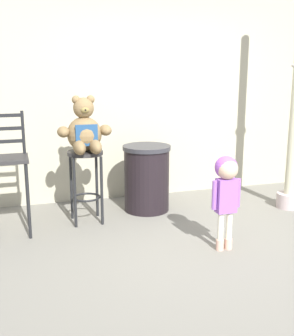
{
  "coord_description": "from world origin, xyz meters",
  "views": [
    {
      "loc": [
        -1.74,
        -3.36,
        1.69
      ],
      "look_at": [
        -0.49,
        0.73,
        0.69
      ],
      "focal_mm": 45.69,
      "sensor_mm": 36.0,
      "label": 1
    }
  ],
  "objects_px": {
    "bar_stool_with_teddy": "(86,172)",
    "teddy_bear": "(85,132)",
    "trash_bin": "(147,178)",
    "child_walking": "(226,183)",
    "bar_chair_empty": "(7,166)"
  },
  "relations": [
    {
      "from": "child_walking",
      "to": "bar_chair_empty",
      "type": "xyz_separation_m",
      "value": [
        -1.93,
        1.02,
        0.07
      ]
    },
    {
      "from": "bar_stool_with_teddy",
      "to": "teddy_bear",
      "type": "height_order",
      "value": "teddy_bear"
    },
    {
      "from": "bar_stool_with_teddy",
      "to": "teddy_bear",
      "type": "relative_size",
      "value": 1.34
    },
    {
      "from": "bar_stool_with_teddy",
      "to": "trash_bin",
      "type": "distance_m",
      "value": 0.8
    },
    {
      "from": "child_walking",
      "to": "bar_chair_empty",
      "type": "relative_size",
      "value": 0.72
    },
    {
      "from": "bar_chair_empty",
      "to": "child_walking",
      "type": "bearing_deg",
      "value": -27.94
    },
    {
      "from": "teddy_bear",
      "to": "bar_chair_empty",
      "type": "xyz_separation_m",
      "value": [
        -0.81,
        -0.09,
        -0.3
      ]
    },
    {
      "from": "child_walking",
      "to": "trash_bin",
      "type": "relative_size",
      "value": 1.14
    },
    {
      "from": "bar_stool_with_teddy",
      "to": "teddy_bear",
      "type": "bearing_deg",
      "value": -90.0
    },
    {
      "from": "child_walking",
      "to": "trash_bin",
      "type": "xyz_separation_m",
      "value": [
        -0.36,
        1.33,
        -0.26
      ]
    },
    {
      "from": "teddy_bear",
      "to": "trash_bin",
      "type": "relative_size",
      "value": 0.76
    },
    {
      "from": "child_walking",
      "to": "bar_chair_empty",
      "type": "bearing_deg",
      "value": -153.23
    },
    {
      "from": "trash_bin",
      "to": "child_walking",
      "type": "bearing_deg",
      "value": -74.82
    },
    {
      "from": "child_walking",
      "to": "bar_chair_empty",
      "type": "height_order",
      "value": "bar_chair_empty"
    },
    {
      "from": "bar_chair_empty",
      "to": "bar_stool_with_teddy",
      "type": "bearing_deg",
      "value": 8.29
    }
  ]
}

